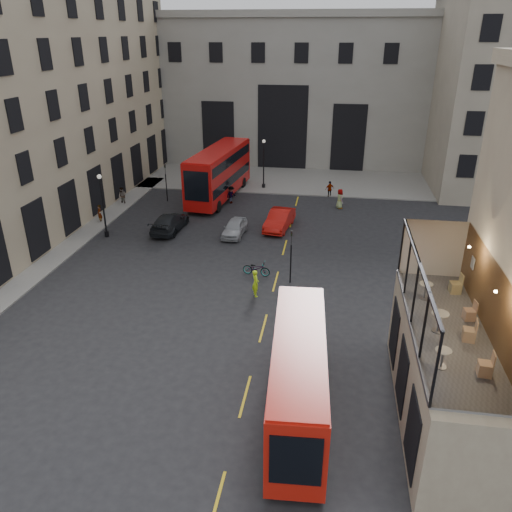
# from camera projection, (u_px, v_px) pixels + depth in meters

# --- Properties ---
(ground) EXTENTS (140.00, 140.00, 0.00)m
(ground) POSITION_uv_depth(u_px,v_px,m) (287.00, 400.00, 23.26)
(ground) COLOR black
(ground) RESTS_ON ground
(host_frontage) EXTENTS (3.00, 11.00, 4.50)m
(host_frontage) POSITION_uv_depth(u_px,v_px,m) (439.00, 375.00, 21.42)
(host_frontage) COLOR #BBAD8C
(host_frontage) RESTS_ON ground
(cafe_floor) EXTENTS (3.00, 10.00, 0.10)m
(cafe_floor) POSITION_uv_depth(u_px,v_px,m) (448.00, 329.00, 20.47)
(cafe_floor) COLOR slate
(cafe_floor) RESTS_ON host_frontage
(gateway) EXTENTS (35.00, 10.60, 18.00)m
(gateway) POSITION_uv_depth(u_px,v_px,m) (287.00, 86.00, 63.33)
(gateway) COLOR gray
(gateway) RESTS_ON ground
(pavement_far) EXTENTS (40.00, 12.00, 0.12)m
(pavement_far) POSITION_uv_depth(u_px,v_px,m) (268.00, 178.00, 58.31)
(pavement_far) COLOR slate
(pavement_far) RESTS_ON ground
(pavement_left) EXTENTS (8.00, 48.00, 0.12)m
(pavement_left) POSITION_uv_depth(u_px,v_px,m) (10.00, 262.00, 37.17)
(pavement_left) COLOR slate
(pavement_left) RESTS_ON ground
(traffic_light_near) EXTENTS (0.16, 0.20, 3.80)m
(traffic_light_near) POSITION_uv_depth(u_px,v_px,m) (291.00, 250.00, 33.22)
(traffic_light_near) COLOR black
(traffic_light_near) RESTS_ON ground
(traffic_light_far) EXTENTS (0.16, 0.20, 3.80)m
(traffic_light_far) POSITION_uv_depth(u_px,v_px,m) (166.00, 178.00, 49.61)
(traffic_light_far) COLOR black
(traffic_light_far) RESTS_ON ground
(street_lamp_a) EXTENTS (0.36, 0.36, 5.33)m
(street_lamp_a) POSITION_uv_depth(u_px,v_px,m) (104.00, 209.00, 40.90)
(street_lamp_a) COLOR black
(street_lamp_a) RESTS_ON ground
(street_lamp_b) EXTENTS (0.36, 0.36, 5.33)m
(street_lamp_b) POSITION_uv_depth(u_px,v_px,m) (264.00, 167.00, 53.75)
(street_lamp_b) COLOR black
(street_lamp_b) RESTS_ON ground
(bus_near) EXTENTS (2.83, 9.93, 3.92)m
(bus_near) POSITION_uv_depth(u_px,v_px,m) (298.00, 374.00, 21.55)
(bus_near) COLOR red
(bus_near) RESTS_ON ground
(bus_far) EXTENTS (4.20, 12.87, 5.04)m
(bus_far) POSITION_uv_depth(u_px,v_px,m) (219.00, 171.00, 50.55)
(bus_far) COLOR #B30E0C
(bus_far) RESTS_ON ground
(car_a) EXTENTS (1.82, 4.05, 1.35)m
(car_a) POSITION_uv_depth(u_px,v_px,m) (235.00, 228.00, 41.89)
(car_a) COLOR #9DA0A5
(car_a) RESTS_ON ground
(car_b) EXTENTS (2.45, 5.17, 1.64)m
(car_b) POSITION_uv_depth(u_px,v_px,m) (279.00, 220.00, 43.28)
(car_b) COLOR #B5100B
(car_b) RESTS_ON ground
(car_c) EXTENTS (2.36, 5.29, 1.51)m
(car_c) POSITION_uv_depth(u_px,v_px,m) (170.00, 222.00, 42.84)
(car_c) COLOR black
(car_c) RESTS_ON ground
(bicycle) EXTENTS (2.05, 0.97, 1.04)m
(bicycle) POSITION_uv_depth(u_px,v_px,m) (256.00, 268.00, 35.05)
(bicycle) COLOR gray
(bicycle) RESTS_ON ground
(cyclist) EXTENTS (0.65, 0.78, 1.82)m
(cyclist) POSITION_uv_depth(u_px,v_px,m) (256.00, 283.00, 32.14)
(cyclist) COLOR #C6FF1A
(cyclist) RESTS_ON ground
(pedestrian_a) EXTENTS (1.02, 0.90, 1.76)m
(pedestrian_a) POSITION_uv_depth(u_px,v_px,m) (122.00, 196.00, 49.24)
(pedestrian_a) COLOR gray
(pedestrian_a) RESTS_ON ground
(pedestrian_b) EXTENTS (1.18, 1.30, 1.75)m
(pedestrian_b) POSITION_uv_depth(u_px,v_px,m) (231.00, 195.00, 49.64)
(pedestrian_b) COLOR gray
(pedestrian_b) RESTS_ON ground
(pedestrian_c) EXTENTS (1.05, 0.80, 1.66)m
(pedestrian_c) POSITION_uv_depth(u_px,v_px,m) (330.00, 189.00, 51.64)
(pedestrian_c) COLOR gray
(pedestrian_c) RESTS_ON ground
(pedestrian_d) EXTENTS (0.95, 1.11, 1.92)m
(pedestrian_d) POSITION_uv_depth(u_px,v_px,m) (340.00, 199.00, 48.20)
(pedestrian_d) COLOR gray
(pedestrian_d) RESTS_ON ground
(pedestrian_e) EXTENTS (0.59, 0.71, 1.66)m
(pedestrian_e) POSITION_uv_depth(u_px,v_px,m) (100.00, 214.00, 44.61)
(pedestrian_e) COLOR gray
(pedestrian_e) RESTS_ON ground
(cafe_table_near) EXTENTS (0.59, 0.59, 0.73)m
(cafe_table_near) POSITION_uv_depth(u_px,v_px,m) (443.00, 356.00, 17.91)
(cafe_table_near) COLOR silver
(cafe_table_near) RESTS_ON cafe_floor
(cafe_table_mid) EXTENTS (0.68, 0.68, 0.85)m
(cafe_table_mid) POSITION_uv_depth(u_px,v_px,m) (440.00, 319.00, 20.04)
(cafe_table_mid) COLOR silver
(cafe_table_mid) RESTS_ON cafe_floor
(cafe_table_far) EXTENTS (0.61, 0.61, 0.76)m
(cafe_table_far) POSITION_uv_depth(u_px,v_px,m) (426.00, 288.00, 22.55)
(cafe_table_far) COLOR beige
(cafe_table_far) RESTS_ON cafe_floor
(cafe_chair_a) EXTENTS (0.51, 0.51, 0.95)m
(cafe_chair_a) POSITION_uv_depth(u_px,v_px,m) (485.00, 368.00, 17.57)
(cafe_chair_a) COLOR tan
(cafe_chair_a) RESTS_ON cafe_floor
(cafe_chair_b) EXTENTS (0.53, 0.53, 0.95)m
(cafe_chair_b) POSITION_uv_depth(u_px,v_px,m) (469.00, 334.00, 19.55)
(cafe_chair_b) COLOR tan
(cafe_chair_b) RESTS_ON cafe_floor
(cafe_chair_c) EXTENTS (0.49, 0.49, 0.87)m
(cafe_chair_c) POSITION_uv_depth(u_px,v_px,m) (469.00, 314.00, 20.99)
(cafe_chair_c) COLOR tan
(cafe_chair_c) RESTS_ON cafe_floor
(cafe_chair_d) EXTENTS (0.52, 0.52, 0.97)m
(cafe_chair_d) POSITION_uv_depth(u_px,v_px,m) (456.00, 287.00, 23.15)
(cafe_chair_d) COLOR tan
(cafe_chair_d) RESTS_ON cafe_floor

